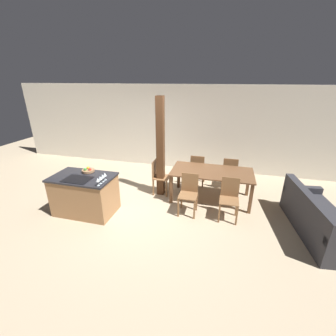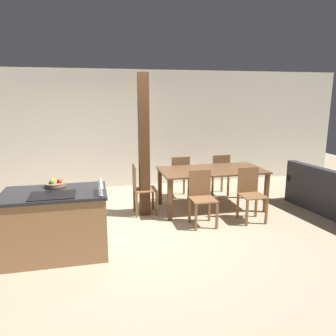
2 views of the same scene
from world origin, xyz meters
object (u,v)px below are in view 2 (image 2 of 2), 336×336
Objects in this scene: fruit_bowl at (55,184)px; wine_glass_middle at (100,184)px; timber_post at (144,146)px; dining_table at (212,174)px; dining_chair_head_end at (141,188)px; wine_glass_end at (100,180)px; dining_chair_far_left at (179,176)px; wine_glass_far at (100,182)px; dining_chair_far_right at (219,174)px; wine_glass_near at (100,186)px; dining_chair_near_left at (202,196)px; kitchen_island at (56,223)px; dining_chair_near_right at (251,193)px.

fruit_bowl is 0.78m from wine_glass_middle.
dining_table is at bearing 1.68° from timber_post.
timber_post is at bearing -121.56° from dining_chair_head_end.
wine_glass_middle and wine_glass_end have the same top height.
dining_chair_far_left is at bearing -51.44° from dining_chair_head_end.
fruit_bowl is 0.72m from wine_glass_far.
wine_glass_middle is 3.45m from dining_chair_far_right.
wine_glass_near is 0.18× the size of dining_chair_far_left.
dining_chair_far_left and dining_chair_far_right have the same top height.
dining_chair_far_left is (0.00, 1.45, 0.00)m from dining_chair_near_left.
dining_chair_far_right is (0.88, 1.45, 0.00)m from dining_chair_near_left.
dining_chair_far_right is at bearing -180.00° from dining_chair_far_left.
dining_table is (2.69, 1.31, 0.23)m from kitchen_island.
dining_chair_near_right is at bearing 18.14° from wine_glass_middle.
wine_glass_far is 1.00× the size of wine_glass_end.
wine_glass_near is 2.94m from dining_chair_far_left.
wine_glass_middle is (0.00, 0.09, 0.00)m from wine_glass_near.
wine_glass_middle is at bearing 154.48° from dining_chair_head_end.
dining_chair_head_end is (-1.79, -0.73, 0.00)m from dining_chair_far_right.
wine_glass_middle is 1.73m from timber_post.
dining_chair_near_left is 0.36× the size of timber_post.
wine_glass_middle is at bearing -39.04° from fruit_bowl.
fruit_bowl reaches higher than dining_chair_far_right.
dining_chair_head_end is at bearing 65.72° from wine_glass_near.
wine_glass_middle is 0.07× the size of timber_post.
dining_chair_near_left is at bearing 21.42° from wine_glass_end.
dining_chair_far_left is 0.36× the size of timber_post.
dining_chair_far_right is (3.13, 2.04, 0.04)m from kitchen_island.
wine_glass_end is at bearing 90.00° from wine_glass_middle.
dining_chair_near_right is at bearing 90.00° from dining_chair_far_right.
kitchen_island reaches higher than dining_table.
wine_glass_middle is 0.09m from wine_glass_far.
wine_glass_end is 0.18× the size of dining_chair_head_end.
dining_chair_far_right is at bearing 58.75° from dining_chair_near_left.
wine_glass_near is 0.18× the size of dining_chair_far_right.
dining_chair_near_right is at bearing -112.06° from dining_chair_head_end.
wine_glass_near is 0.18m from wine_glass_far.
timber_post is at bearing 62.09° from wine_glass_middle.
wine_glass_middle reaches higher than fruit_bowl.
dining_chair_far_left and dining_chair_head_end have the same top height.
dining_chair_far_right reaches higher than kitchen_island.
dining_chair_near_right is (0.88, 0.00, 0.00)m from dining_chair_near_left.
dining_chair_near_right is (3.13, 0.59, 0.04)m from kitchen_island.
wine_glass_middle is at bearing -143.38° from dining_table.
wine_glass_near is 0.09m from wine_glass_middle.
dining_chair_far_left is 1.00× the size of dining_chair_head_end.
wine_glass_middle is 0.18m from wine_glass_end.
timber_post is (-1.73, 0.69, 0.77)m from dining_chair_near_right.
kitchen_island is at bearing 33.09° from dining_chair_far_right.
fruit_bowl is at bearing -173.73° from dining_chair_near_right.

